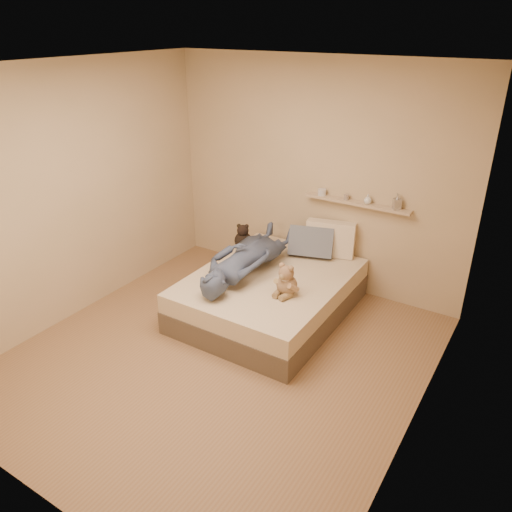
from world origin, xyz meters
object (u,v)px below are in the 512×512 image
Objects in this scene: teddy_bear at (286,282)px; pillow_cream at (330,239)px; game_console at (215,278)px; wall_shelf at (357,203)px; dark_plush at (243,238)px; person at (246,257)px; pillow_grey at (311,242)px; bed at (270,295)px.

pillow_cream is (-0.03, 1.08, 0.06)m from teddy_bear.
wall_shelf is at bearing 60.27° from game_console.
game_console is 1.53m from pillow_cream.
pillow_cream is 0.46× the size of wall_shelf.
pillow_cream is at bearing -162.15° from wall_shelf.
wall_shelf reaches higher than dark_plush.
pillow_grey is at bearing -119.89° from person.
dark_plush is 0.57× the size of pillow_cream.
wall_shelf is (0.22, 1.16, 0.51)m from teddy_bear.
pillow_grey is at bearing 71.23° from game_console.
bed is 3.45× the size of pillow_cream.
pillow_grey is (0.13, 0.69, 0.40)m from bed.
wall_shelf reaches higher than pillow_grey.
teddy_bear is (0.33, -0.25, 0.37)m from bed.
bed is at bearing 142.70° from teddy_bear.
person is at bearing -130.21° from wall_shelf.
dark_plush is 0.62m from person.
game_console is at bearing -119.73° from wall_shelf.
wall_shelf reaches higher than teddy_bear.
bed is at bearing -170.58° from person.
wall_shelf is (1.18, 0.47, 0.51)m from dark_plush.
pillow_cream is 0.52m from wall_shelf.
bed is 10.29× the size of game_console.
pillow_grey is at bearing 18.31° from dark_plush.
pillow_cream reaches higher than game_console.
person reaches higher than dark_plush.
pillow_grey reaches higher than game_console.
teddy_bear is 0.96m from pillow_grey.
teddy_bear is 0.62× the size of pillow_cream.
wall_shelf is (0.42, 0.22, 0.48)m from pillow_grey.
bed is 1.58× the size of wall_shelf.
game_console reaches higher than bed.
wall_shelf is at bearing 58.82° from bed.
pillow_grey reaches higher than teddy_bear.
wall_shelf reaches higher than person.
game_console is 0.59× the size of dark_plush.
dark_plush reaches higher than game_console.
dark_plush is at bearing -157.24° from pillow_cream.
pillow_grey reaches higher than bed.
wall_shelf reaches higher than game_console.
bed is 0.75m from game_console.
person is (-0.40, -0.74, 0.01)m from pillow_grey.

